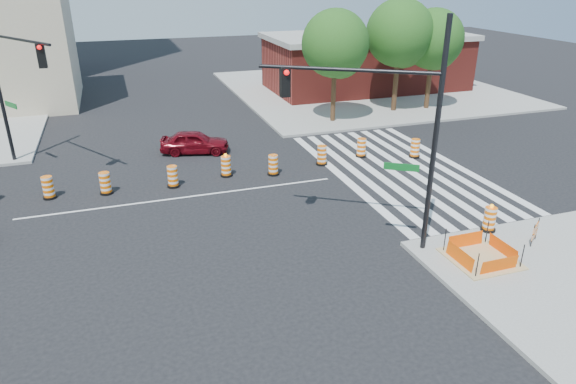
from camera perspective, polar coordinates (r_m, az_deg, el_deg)
The scene contains 22 objects.
ground at distance 23.58m, azimuth -11.47°, elevation -0.59°, with size 120.00×120.00×0.00m, color black.
sidewalk_ne at distance 45.39m, azimuth 8.52°, elevation 11.30°, with size 22.00×22.00×0.15m, color gray.
crosswalk_east at distance 26.96m, azimuth 12.18°, elevation 2.46°, with size 6.75×13.50×0.01m.
lane_centerline at distance 23.58m, azimuth -11.47°, elevation -0.58°, with size 14.00×0.12×0.01m, color silver.
excavation_pit at distance 19.21m, azimuth 20.63°, elevation -6.83°, with size 2.20×2.20×0.90m.
brick_storefront at distance 44.99m, azimuth 8.69°, elevation 14.09°, with size 16.50×8.50×4.60m.
red_coupe at distance 29.10m, azimuth -10.33°, elevation 5.49°, with size 1.51×3.74×1.27m, color #610811.
signal_pole_se at distance 17.60m, azimuth 10.77°, elevation 8.33°, with size 5.23×3.40×8.08m.
signal_pole_nw at distance 28.31m, azimuth -28.57°, elevation 11.88°, with size 3.39×5.44×8.31m.
pit_drum at distance 21.18m, azimuth 21.48°, elevation -2.88°, with size 0.57×0.57×1.12m.
barricade at distance 20.89m, azimuth 25.78°, elevation -3.92°, with size 0.64×0.46×0.89m.
tree_north_c at distance 33.98m, azimuth 5.31°, elevation 15.71°, with size 4.30×4.30×7.30m.
tree_north_d at distance 37.35m, azimuth 12.31°, elevation 16.49°, with size 4.58×4.58×7.79m.
tree_north_e at distance 38.66m, azimuth 15.85°, elevation 15.69°, with size 4.18×4.18×7.11m.
median_drum_2 at distance 25.25m, azimuth -25.09°, elevation 0.39°, with size 0.60×0.60×1.02m.
median_drum_3 at distance 24.77m, azimuth -19.63°, elevation 0.86°, with size 0.60×0.60×1.02m.
median_drum_4 at distance 24.69m, azimuth -12.68°, elevation 1.62°, with size 0.60×0.60×1.02m.
median_drum_5 at distance 25.55m, azimuth -6.90°, elevation 2.81°, with size 0.60×0.60×1.18m.
median_drum_6 at distance 25.55m, azimuth -1.65°, elevation 2.95°, with size 0.60×0.60×1.02m.
median_drum_7 at distance 26.96m, azimuth 3.77°, elevation 4.02°, with size 0.60×0.60×1.02m.
median_drum_8 at distance 28.38m, azimuth 8.15°, elevation 4.83°, with size 0.60×0.60×1.02m.
median_drum_9 at distance 28.83m, azimuth 13.92°, elevation 4.67°, with size 0.60×0.60×1.02m.
Camera 1 is at (-2.32, -21.50, 9.41)m, focal length 32.00 mm.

